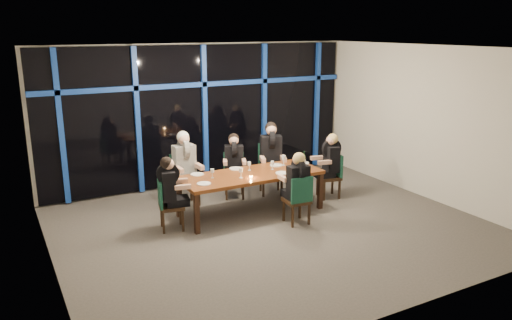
# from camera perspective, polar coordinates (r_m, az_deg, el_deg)

# --- Properties ---
(room) EXTENTS (7.04, 7.00, 3.02)m
(room) POSITION_cam_1_polar(r_m,az_deg,el_deg) (8.07, 2.04, 5.73)
(room) COLOR #5A5550
(room) RESTS_ON ground
(window_wall) EXTENTS (6.86, 0.43, 2.94)m
(window_wall) POSITION_cam_1_polar(r_m,az_deg,el_deg) (10.75, -5.92, 5.41)
(window_wall) COLOR black
(window_wall) RESTS_ON ground
(dining_table) EXTENTS (2.60, 1.00, 0.75)m
(dining_table) POSITION_cam_1_polar(r_m,az_deg,el_deg) (9.06, -0.60, -1.96)
(dining_table) COLOR brown
(dining_table) RESTS_ON ground
(chair_far_left) EXTENTS (0.47, 0.47, 0.98)m
(chair_far_left) POSITION_cam_1_polar(r_m,az_deg,el_deg) (9.66, -8.25, -1.87)
(chair_far_left) COLOR black
(chair_far_left) RESTS_ON ground
(chair_far_mid) EXTENTS (0.54, 0.54, 0.89)m
(chair_far_mid) POSITION_cam_1_polar(r_m,az_deg,el_deg) (10.02, -2.53, -1.43)
(chair_far_mid) COLOR black
(chair_far_mid) RESTS_ON ground
(chair_far_right) EXTENTS (0.60, 0.60, 1.01)m
(chair_far_right) POSITION_cam_1_polar(r_m,az_deg,el_deg) (10.23, 1.65, -0.67)
(chair_far_right) COLOR black
(chair_far_right) RESTS_ON ground
(chair_end_left) EXTENTS (0.48, 0.48, 0.87)m
(chair_end_left) POSITION_cam_1_polar(r_m,az_deg,el_deg) (8.49, -10.17, -4.80)
(chair_end_left) COLOR black
(chair_end_left) RESTS_ON ground
(chair_end_right) EXTENTS (0.49, 0.49, 0.89)m
(chair_end_right) POSITION_cam_1_polar(r_m,az_deg,el_deg) (10.08, 8.73, -1.49)
(chair_end_right) COLOR black
(chair_end_right) RESTS_ON ground
(chair_near_mid) EXTENTS (0.43, 0.43, 0.87)m
(chair_near_mid) POSITION_cam_1_polar(r_m,az_deg,el_deg) (8.61, 4.92, -4.30)
(chair_near_mid) COLOR black
(chair_near_mid) RESTS_ON ground
(diner_far_left) EXTENTS (0.49, 0.61, 0.96)m
(diner_far_left) POSITION_cam_1_polar(r_m,az_deg,el_deg) (9.48, -8.14, 0.25)
(diner_far_left) COLOR black
(diner_far_left) RESTS_ON ground
(diner_far_mid) EXTENTS (0.55, 0.61, 0.86)m
(diner_far_mid) POSITION_cam_1_polar(r_m,az_deg,el_deg) (9.85, -2.53, 0.42)
(diner_far_mid) COLOR black
(diner_far_mid) RESTS_ON ground
(diner_far_right) EXTENTS (0.61, 0.69, 0.98)m
(diner_far_right) POSITION_cam_1_polar(r_m,az_deg,el_deg) (10.05, 1.75, 1.40)
(diner_far_right) COLOR black
(diner_far_right) RESTS_ON ground
(diner_end_left) EXTENTS (0.58, 0.48, 0.84)m
(diner_end_left) POSITION_cam_1_polar(r_m,az_deg,el_deg) (8.39, -9.78, -2.53)
(diner_end_left) COLOR black
(diner_end_left) RESTS_ON ground
(diner_end_right) EXTENTS (0.59, 0.49, 0.87)m
(diner_end_right) POSITION_cam_1_polar(r_m,az_deg,el_deg) (9.95, 8.42, 0.43)
(diner_end_right) COLOR black
(diner_end_right) RESTS_ON ground
(diner_near_mid) EXTENTS (0.45, 0.56, 0.85)m
(diner_near_mid) POSITION_cam_1_polar(r_m,az_deg,el_deg) (8.56, 4.73, -1.95)
(diner_near_mid) COLOR black
(diner_near_mid) RESTS_ON ground
(plate_far_left) EXTENTS (0.24, 0.24, 0.01)m
(plate_far_left) POSITION_cam_1_polar(r_m,az_deg,el_deg) (9.03, -6.75, -1.64)
(plate_far_left) COLOR white
(plate_far_left) RESTS_ON dining_table
(plate_far_mid) EXTENTS (0.24, 0.24, 0.01)m
(plate_far_mid) POSITION_cam_1_polar(r_m,az_deg,el_deg) (9.33, -2.34, -0.99)
(plate_far_mid) COLOR white
(plate_far_mid) RESTS_ON dining_table
(plate_far_right) EXTENTS (0.24, 0.24, 0.01)m
(plate_far_right) POSITION_cam_1_polar(r_m,az_deg,el_deg) (9.56, 2.32, -0.59)
(plate_far_right) COLOR white
(plate_far_right) RESTS_ON dining_table
(plate_end_left) EXTENTS (0.24, 0.24, 0.01)m
(plate_end_left) POSITION_cam_1_polar(r_m,az_deg,el_deg) (8.48, -5.98, -2.70)
(plate_end_left) COLOR white
(plate_end_left) RESTS_ON dining_table
(plate_end_right) EXTENTS (0.24, 0.24, 0.01)m
(plate_end_right) POSITION_cam_1_polar(r_m,az_deg,el_deg) (9.76, 5.39, -0.33)
(plate_end_right) COLOR white
(plate_end_right) RESTS_ON dining_table
(plate_near_mid) EXTENTS (0.24, 0.24, 0.01)m
(plate_near_mid) POSITION_cam_1_polar(r_m,az_deg,el_deg) (9.06, 2.99, -1.49)
(plate_near_mid) COLOR white
(plate_near_mid) RESTS_ON dining_table
(wine_bottle) EXTENTS (0.07, 0.07, 0.30)m
(wine_bottle) POSITION_cam_1_polar(r_m,az_deg,el_deg) (9.51, 5.50, -0.06)
(wine_bottle) COLOR black
(wine_bottle) RESTS_ON dining_table
(water_pitcher) EXTENTS (0.12, 0.11, 0.20)m
(water_pitcher) POSITION_cam_1_polar(r_m,az_deg,el_deg) (9.24, 4.55, -0.58)
(water_pitcher) COLOR silver
(water_pitcher) RESTS_ON dining_table
(tea_light) EXTENTS (0.05, 0.05, 0.03)m
(tea_light) POSITION_cam_1_polar(r_m,az_deg,el_deg) (8.77, -0.59, -1.97)
(tea_light) COLOR #F8A74A
(tea_light) RESTS_ON dining_table
(wine_glass_a) EXTENTS (0.07, 0.07, 0.18)m
(wine_glass_a) POSITION_cam_1_polar(r_m,az_deg,el_deg) (8.74, -1.74, -1.22)
(wine_glass_a) COLOR silver
(wine_glass_a) RESTS_ON dining_table
(wine_glass_b) EXTENTS (0.06, 0.06, 0.16)m
(wine_glass_b) POSITION_cam_1_polar(r_m,az_deg,el_deg) (9.21, -0.77, -0.47)
(wine_glass_b) COLOR silver
(wine_glass_b) RESTS_ON dining_table
(wine_glass_c) EXTENTS (0.06, 0.06, 0.16)m
(wine_glass_c) POSITION_cam_1_polar(r_m,az_deg,el_deg) (9.27, 1.88, -0.38)
(wine_glass_c) COLOR white
(wine_glass_c) RESTS_ON dining_table
(wine_glass_d) EXTENTS (0.06, 0.06, 0.16)m
(wine_glass_d) POSITION_cam_1_polar(r_m,az_deg,el_deg) (8.78, -5.02, -1.31)
(wine_glass_d) COLOR silver
(wine_glass_d) RESTS_ON dining_table
(wine_glass_e) EXTENTS (0.08, 0.08, 0.20)m
(wine_glass_e) POSITION_cam_1_polar(r_m,az_deg,el_deg) (9.56, 3.19, 0.23)
(wine_glass_e) COLOR white
(wine_glass_e) RESTS_ON dining_table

